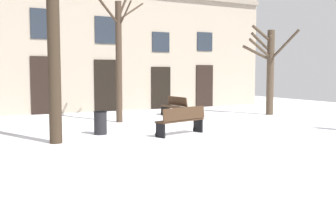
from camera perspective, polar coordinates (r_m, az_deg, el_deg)
name	(u,v)px	position (r m, az deg, el deg)	size (l,w,h in m)	color
ground_plane	(192,135)	(12.36, 3.59, -4.39)	(30.39, 30.39, 0.00)	white
building_facade	(105,47)	(20.21, -9.14, 8.32)	(18.99, 0.60, 6.38)	tan
tree_center	(54,36)	(11.27, -16.37, 9.60)	(1.75, 1.65, 5.85)	#382B1E
tree_left_of_center	(269,67)	(18.66, 14.61, 5.46)	(1.95, 2.21, 4.13)	#4C3D2D
tree_foreground	(119,55)	(15.50, -7.21, 7.23)	(2.62, 1.34, 5.37)	#423326
litter_bin	(100,123)	(12.58, -9.87, -2.56)	(0.43, 0.43, 0.75)	black
bench_near_lamp	(174,106)	(17.60, 0.94, -0.20)	(0.59, 1.64, 0.88)	#3D2819
bench_near_center_tree	(181,120)	(12.27, 1.97, -2.22)	(1.85, 0.90, 0.89)	#3D2819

